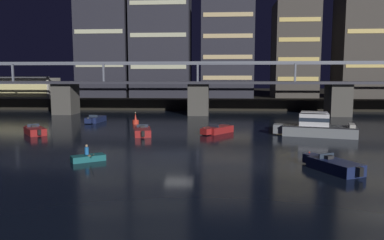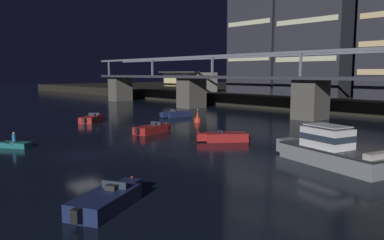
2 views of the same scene
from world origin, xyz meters
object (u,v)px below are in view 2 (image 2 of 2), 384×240
at_px(cabin_cruiser_near_left, 330,150).
at_px(channel_buoy, 197,119).
at_px(waterfront_pavilion, 190,82).
at_px(speedboat_mid_right, 224,137).
at_px(river_bridge, 311,89).
at_px(speedboat_near_right, 176,114).
at_px(speedboat_mid_center, 107,200).
at_px(speedboat_mid_left, 152,129).
at_px(dinghy_with_paddler, 15,144).
at_px(tower_west_tall, 319,4).
at_px(speedboat_near_center, 92,119).
at_px(tower_west_low, 269,8).

bearing_deg(cabin_cruiser_near_left, channel_buoy, 158.11).
relative_size(waterfront_pavilion, speedboat_mid_right, 2.66).
bearing_deg(river_bridge, waterfront_pavilion, 162.52).
height_order(speedboat_near_right, speedboat_mid_center, same).
relative_size(speedboat_mid_left, dinghy_with_paddler, 1.88).
distance_m(tower_west_tall, speedboat_near_right, 36.33).
distance_m(waterfront_pavilion, channel_buoy, 39.36).
height_order(speedboat_mid_center, dinghy_with_paddler, dinghy_with_paddler).
distance_m(speedboat_mid_left, speedboat_mid_right, 8.91).
height_order(tower_west_tall, dinghy_with_paddler, tower_west_tall).
distance_m(tower_west_tall, speedboat_near_center, 47.34).
height_order(speedboat_near_center, channel_buoy, channel_buoy).
distance_m(speedboat_mid_center, dinghy_with_paddler, 18.67).
bearing_deg(speedboat_near_right, river_bridge, 38.47).
relative_size(waterfront_pavilion, speedboat_near_right, 2.37).
relative_size(speedboat_near_center, speedboat_mid_left, 0.89).
relative_size(tower_west_low, speedboat_near_center, 7.94).
xyz_separation_m(tower_west_low, waterfront_pavilion, (-15.31, -9.20, -15.96)).
xyz_separation_m(cabin_cruiser_near_left, speedboat_near_right, (-29.59, 11.23, -0.64)).
bearing_deg(speedboat_mid_left, speedboat_near_center, -178.79).
bearing_deg(dinghy_with_paddler, speedboat_near_center, 130.12).
height_order(speedboat_near_center, speedboat_mid_left, same).
xyz_separation_m(cabin_cruiser_near_left, speedboat_mid_center, (-3.07, -15.92, -0.64)).
height_order(speedboat_near_center, speedboat_near_right, same).
relative_size(river_bridge, dinghy_with_paddler, 37.36).
relative_size(river_bridge, speedboat_near_center, 22.43).
distance_m(tower_west_low, speedboat_mid_center, 71.97).
bearing_deg(speedboat_mid_left, waterfront_pavilion, 132.44).
bearing_deg(cabin_cruiser_near_left, speedboat_near_center, -178.71).
distance_m(river_bridge, dinghy_with_paddler, 38.05).
bearing_deg(tower_west_low, channel_buoy, -67.98).
relative_size(tower_west_low, speedboat_mid_left, 7.04).
relative_size(tower_west_tall, dinghy_with_paddler, 12.44).
relative_size(tower_west_tall, channel_buoy, 19.62).
relative_size(waterfront_pavilion, speedboat_near_center, 2.68).
bearing_deg(channel_buoy, cabin_cruiser_near_left, -21.89).
bearing_deg(speedboat_mid_center, dinghy_with_paddler, 174.31).
bearing_deg(speedboat_mid_right, channel_buoy, 146.48).
height_order(tower_west_low, speedboat_mid_left, tower_west_low).
bearing_deg(speedboat_mid_center, tower_west_low, 119.53).
bearing_deg(dinghy_with_paddler, speedboat_near_right, 107.42).
bearing_deg(tower_west_tall, speedboat_mid_center, -70.00).
xyz_separation_m(tower_west_low, cabin_cruiser_near_left, (37.15, -44.24, -19.35)).
bearing_deg(tower_west_low, waterfront_pavilion, -149.00).
height_order(tower_west_tall, waterfront_pavilion, tower_west_tall).
height_order(speedboat_near_right, speedboat_mid_right, same).
relative_size(river_bridge, speedboat_near_right, 19.83).
bearing_deg(speedboat_mid_right, speedboat_near_center, -174.09).
height_order(speedboat_mid_left, speedboat_mid_center, same).
relative_size(tower_west_low, dinghy_with_paddler, 13.22).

